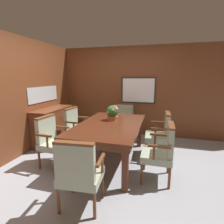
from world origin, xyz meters
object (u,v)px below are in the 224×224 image
Objects in this scene: chair_left_far at (76,126)px; chair_head_near at (79,171)px; chair_right_far at (161,133)px; potted_plant at (112,113)px; dining_table at (110,128)px; sideboard_cabinet at (53,126)px; chair_right_near at (161,150)px; chair_left_near at (52,139)px; chair_head_far at (123,120)px.

chair_head_near is (0.96, -1.81, 0.00)m from chair_left_far.
chair_right_far is 1.07m from potted_plant.
dining_table is 2.08× the size of chair_head_near.
sideboard_cabinet is (-1.63, 0.55, -0.22)m from dining_table.
sideboard_cabinet is at bearing -54.67° from chair_head_near.
chair_right_near is 1.00× the size of chair_left_near.
sideboard_cabinet is at bearing -148.62° from chair_head_far.
chair_right_far is at bearing 25.33° from dining_table.
chair_head_near is at bearing -30.07° from chair_right_far.
sideboard_cabinet is at bearing 170.49° from potted_plant.
chair_left_far reaches higher than dining_table.
potted_plant is (-0.03, 0.28, 0.25)m from dining_table.
chair_right_far is (1.94, 0.90, 0.00)m from chair_left_near.
chair_head_near is 1.69m from potted_plant.
chair_right_near and chair_left_near have the same top height.
dining_table is at bearing -61.97° from chair_left_near.
chair_right_far is at bearing -61.62° from chair_left_near.
chair_head_near and chair_head_far have the same top height.
chair_left_near is (-1.95, -0.03, 0.00)m from chair_right_near.
chair_left_near is 1.20m from sideboard_cabinet.
dining_table is at bearing -66.99° from chair_right_far.
potted_plant is (-0.03, 1.64, 0.40)m from chair_head_near.
chair_left_near is 1.00× the size of chair_head_near.
chair_head_far reaches higher than dining_table.
chair_left_far is at bearing -92.36° from chair_right_far.
chair_right_near is 2.78m from sideboard_cabinet.
potted_plant is 0.27× the size of sideboard_cabinet.
sideboard_cabinet is at bearing -94.55° from chair_right_far.
chair_left_far is at bearing -114.53° from chair_right_near.
chair_left_far and chair_right_near have the same top height.
chair_head_near is 2.70m from chair_head_far.
chair_head_near is 2.93× the size of potted_plant.
chair_right_far is at bearing -123.02° from chair_head_near.
chair_right_near is at bearing -20.54° from sideboard_cabinet.
chair_head_far is at bearing -94.77° from chair_head_near.
chair_head_near is at bearing -49.40° from sideboard_cabinet.
dining_table is 0.38m from potted_plant.
chair_head_far is at bearing -42.14° from chair_left_far.
chair_right_near is (0.97, -0.42, -0.15)m from dining_table.
chair_left_far is 1.00× the size of chair_head_near.
potted_plant is (0.96, 0.73, 0.40)m from chair_left_near.
chair_left_far is 2.93× the size of potted_plant.
dining_table is at bearing -18.66° from sideboard_cabinet.
chair_right_far is at bearing 9.77° from potted_plant.
chair_head_near is at bearing -89.01° from potted_plant.
dining_table is 1.07m from chair_left_far.
chair_left_near is 0.78× the size of sideboard_cabinet.
chair_right_near is at bearing -141.27° from chair_head_near.
chair_right_near is 1.00× the size of chair_right_far.
chair_right_near is 1.28m from potted_plant.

